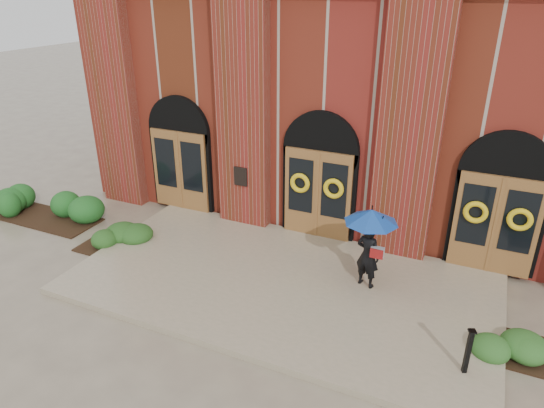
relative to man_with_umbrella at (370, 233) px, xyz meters
The scene contains 8 objects.
ground 2.59m from the man_with_umbrella, 156.95° to the right, with size 90.00×90.00×0.00m, color gray.
landing 2.50m from the man_with_umbrella, 160.84° to the right, with size 10.00×5.30×0.15m, color tan.
church_building 8.43m from the man_with_umbrella, 103.56° to the left, with size 16.20×12.53×7.00m.
man_with_umbrella is the anchor object (origin of this frame).
metal_post 3.25m from the man_with_umbrella, 40.54° to the right, with size 0.17×0.17×0.95m.
hedge_wall_left 9.99m from the man_with_umbrella, behind, with size 2.97×1.19×0.76m, color #1B511B.
hedge_front_left 7.18m from the man_with_umbrella, behind, with size 1.39×1.19×0.49m, color #224A19.
hedge_front_right 3.53m from the man_with_umbrella, 14.43° to the right, with size 1.29×1.11×0.46m, color #27541E.
Camera 1 is at (3.91, -8.91, 6.67)m, focal length 32.00 mm.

